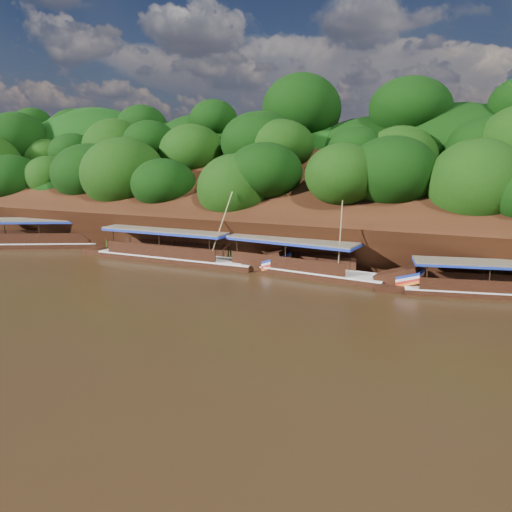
{
  "coord_description": "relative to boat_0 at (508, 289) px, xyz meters",
  "views": [
    {
      "loc": [
        11.86,
        -27.38,
        9.24
      ],
      "look_at": [
        -3.34,
        7.0,
        1.33
      ],
      "focal_mm": 35.0,
      "sensor_mm": 36.0,
      "label": 1
    }
  ],
  "objects": [
    {
      "name": "boat_1",
      "position": [
        -13.41,
        0.13,
        0.1
      ],
      "size": [
        15.73,
        3.99,
        6.44
      ],
      "rotation": [
        0.0,
        0.0,
        -0.11
      ],
      "color": "black",
      "rests_on": "ground"
    },
    {
      "name": "boat_2",
      "position": [
        -24.57,
        0.27,
        0.12
      ],
      "size": [
        17.52,
        2.88,
        6.6
      ],
      "rotation": [
        0.0,
        0.0,
        -0.0
      ],
      "color": "black",
      "rests_on": "ground"
    },
    {
      "name": "boat_0",
      "position": [
        0.0,
        0.0,
        0.0
      ],
      "size": [
        13.86,
        4.71,
        5.04
      ],
      "rotation": [
        0.0,
        0.0,
        0.21
      ],
      "color": "black",
      "rests_on": "ground"
    },
    {
      "name": "boat_3",
      "position": [
        -39.64,
        1.41,
        0.12
      ],
      "size": [
        14.78,
        8.84,
        3.27
      ],
      "rotation": [
        0.0,
        0.0,
        0.46
      ],
      "color": "black",
      "rests_on": "ground"
    },
    {
      "name": "riverbank",
      "position": [
        -14.25,
        15.0,
        1.38
      ],
      "size": [
        120.0,
        30.06,
        19.4
      ],
      "color": "black",
      "rests_on": "ground"
    },
    {
      "name": "ground",
      "position": [
        -14.24,
        -7.73,
        -0.51
      ],
      "size": [
        160.0,
        160.0,
        0.0
      ],
      "primitive_type": "plane",
      "color": "black",
      "rests_on": "ground"
    },
    {
      "name": "reeds",
      "position": [
        -17.39,
        1.91,
        0.34
      ],
      "size": [
        50.48,
        2.13,
        2.03
      ],
      "color": "#366B1A",
      "rests_on": "ground"
    }
  ]
}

